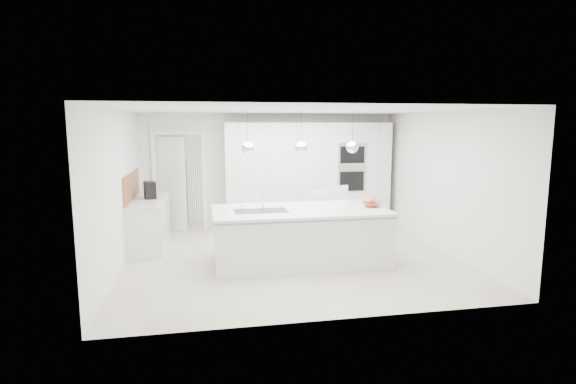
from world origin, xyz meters
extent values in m
plane|color=beige|center=(0.00, 0.00, 0.00)|extent=(5.50, 5.50, 0.00)
plane|color=white|center=(0.00, 2.50, 1.25)|extent=(5.50, 0.00, 5.50)
plane|color=white|center=(-2.75, 0.00, 1.25)|extent=(0.00, 5.00, 5.00)
plane|color=white|center=(0.00, 0.00, 2.50)|extent=(5.50, 5.50, 0.00)
cube|color=silver|center=(0.80, 2.20, 1.15)|extent=(3.60, 0.60, 2.30)
cube|color=white|center=(-2.20, 2.42, 1.00)|extent=(0.76, 0.38, 2.00)
cube|color=silver|center=(-2.45, 1.20, 0.43)|extent=(0.60, 1.80, 0.86)
cube|color=silver|center=(-2.45, 1.20, 0.88)|extent=(0.62, 1.82, 0.04)
cube|color=#905839|center=(-2.74, 1.20, 1.15)|extent=(0.02, 1.80, 0.50)
cube|color=silver|center=(0.10, -0.30, 0.43)|extent=(2.80, 1.20, 0.86)
cube|color=silver|center=(0.10, -0.25, 0.88)|extent=(2.84, 1.40, 0.04)
cylinder|color=white|center=(-0.50, -0.10, 1.05)|extent=(0.02, 0.02, 0.30)
sphere|color=white|center=(-0.75, -0.30, 1.90)|extent=(0.20, 0.20, 0.20)
sphere|color=white|center=(0.10, -0.30, 1.90)|extent=(0.20, 0.20, 0.20)
sphere|color=white|center=(0.95, -0.30, 1.90)|extent=(0.20, 0.20, 0.20)
imported|color=#905839|center=(1.32, -0.27, 0.94)|extent=(0.39, 0.39, 0.08)
cube|color=black|center=(-2.43, 1.30, 1.06)|extent=(0.26, 0.33, 0.31)
sphere|color=#AF1814|center=(1.26, -0.32, 0.97)|extent=(0.08, 0.08, 0.08)
sphere|color=#AF1814|center=(1.34, -0.24, 0.97)|extent=(0.08, 0.08, 0.08)
sphere|color=#AF1814|center=(1.34, -0.30, 0.97)|extent=(0.08, 0.08, 0.08)
torus|color=yellow|center=(1.32, -0.25, 1.01)|extent=(0.23, 0.16, 0.20)
camera|label=1|loc=(-1.43, -7.29, 2.27)|focal=28.00mm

